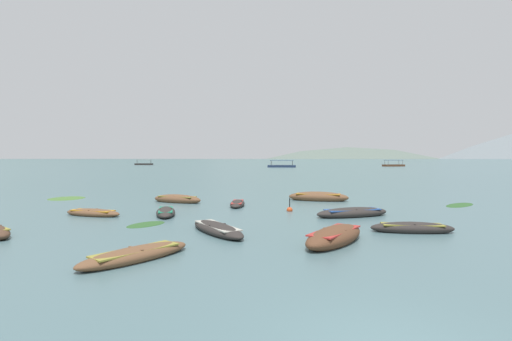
{
  "coord_description": "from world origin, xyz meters",
  "views": [
    {
      "loc": [
        -2.12,
        -6.05,
        3.24
      ],
      "look_at": [
        -3.21,
        47.9,
        1.39
      ],
      "focal_mm": 26.17,
      "sensor_mm": 36.0,
      "label": 1
    }
  ],
  "objects_px": {
    "rowboat_3": "(217,229)",
    "ferry_0": "(394,165)",
    "rowboat_7": "(177,199)",
    "ferry_2": "(282,166)",
    "rowboat_8": "(136,255)",
    "rowboat_6": "(412,228)",
    "rowboat_0": "(93,213)",
    "mooring_buoy": "(290,210)",
    "rowboat_5": "(237,204)",
    "rowboat_4": "(318,197)",
    "rowboat_1": "(352,213)",
    "rowboat_9": "(166,212)",
    "ferry_1": "(144,164)",
    "rowboat_10": "(335,236)"
  },
  "relations": [
    {
      "from": "rowboat_3",
      "to": "ferry_0",
      "type": "relative_size",
      "value": 0.47
    },
    {
      "from": "rowboat_7",
      "to": "ferry_2",
      "type": "height_order",
      "value": "ferry_2"
    },
    {
      "from": "rowboat_8",
      "to": "rowboat_6",
      "type": "bearing_deg",
      "value": 23.67
    },
    {
      "from": "rowboat_0",
      "to": "mooring_buoy",
      "type": "height_order",
      "value": "mooring_buoy"
    },
    {
      "from": "rowboat_0",
      "to": "rowboat_3",
      "type": "bearing_deg",
      "value": -31.36
    },
    {
      "from": "rowboat_5",
      "to": "rowboat_4",
      "type": "bearing_deg",
      "value": 28.42
    },
    {
      "from": "rowboat_6",
      "to": "mooring_buoy",
      "type": "xyz_separation_m",
      "value": [
        -4.89,
        6.22,
        -0.08
      ]
    },
    {
      "from": "rowboat_1",
      "to": "mooring_buoy",
      "type": "bearing_deg",
      "value": 150.15
    },
    {
      "from": "rowboat_6",
      "to": "ferry_2",
      "type": "xyz_separation_m",
      "value": [
        -0.27,
        110.03,
        0.27
      ]
    },
    {
      "from": "rowboat_7",
      "to": "rowboat_1",
      "type": "bearing_deg",
      "value": -29.34
    },
    {
      "from": "rowboat_3",
      "to": "ferry_2",
      "type": "relative_size",
      "value": 0.43
    },
    {
      "from": "rowboat_4",
      "to": "rowboat_9",
      "type": "bearing_deg",
      "value": -143.03
    },
    {
      "from": "rowboat_5",
      "to": "ferry_2",
      "type": "relative_size",
      "value": 0.35
    },
    {
      "from": "rowboat_4",
      "to": "ferry_2",
      "type": "height_order",
      "value": "ferry_2"
    },
    {
      "from": "rowboat_9",
      "to": "ferry_1",
      "type": "xyz_separation_m",
      "value": [
        -47.83,
        144.28,
        0.29
      ]
    },
    {
      "from": "ferry_2",
      "to": "ferry_1",
      "type": "bearing_deg",
      "value": 146.85
    },
    {
      "from": "rowboat_7",
      "to": "ferry_1",
      "type": "bearing_deg",
      "value": 108.8
    },
    {
      "from": "rowboat_4",
      "to": "ferry_1",
      "type": "distance_m",
      "value": 148.58
    },
    {
      "from": "rowboat_8",
      "to": "ferry_0",
      "type": "distance_m",
      "value": 138.89
    },
    {
      "from": "rowboat_9",
      "to": "ferry_2",
      "type": "distance_m",
      "value": 106.03
    },
    {
      "from": "rowboat_8",
      "to": "ferry_2",
      "type": "relative_size",
      "value": 0.39
    },
    {
      "from": "rowboat_7",
      "to": "rowboat_9",
      "type": "relative_size",
      "value": 1.12
    },
    {
      "from": "rowboat_4",
      "to": "mooring_buoy",
      "type": "relative_size",
      "value": 5.21
    },
    {
      "from": "rowboat_9",
      "to": "ferry_2",
      "type": "height_order",
      "value": "ferry_2"
    },
    {
      "from": "rowboat_10",
      "to": "ferry_2",
      "type": "distance_m",
      "value": 112.19
    },
    {
      "from": "rowboat_1",
      "to": "ferry_2",
      "type": "relative_size",
      "value": 0.46
    },
    {
      "from": "rowboat_9",
      "to": "ferry_0",
      "type": "height_order",
      "value": "ferry_0"
    },
    {
      "from": "rowboat_6",
      "to": "rowboat_8",
      "type": "xyz_separation_m",
      "value": [
        -10.52,
        -4.61,
        -0.01
      ]
    },
    {
      "from": "rowboat_4",
      "to": "rowboat_7",
      "type": "distance_m",
      "value": 10.5
    },
    {
      "from": "mooring_buoy",
      "to": "rowboat_8",
      "type": "bearing_deg",
      "value": -117.45
    },
    {
      "from": "rowboat_9",
      "to": "ferry_0",
      "type": "bearing_deg",
      "value": 65.58
    },
    {
      "from": "rowboat_7",
      "to": "rowboat_3",
      "type": "bearing_deg",
      "value": -68.61
    },
    {
      "from": "rowboat_4",
      "to": "rowboat_7",
      "type": "bearing_deg",
      "value": -172.67
    },
    {
      "from": "rowboat_0",
      "to": "ferry_0",
      "type": "bearing_deg",
      "value": 64.08
    },
    {
      "from": "rowboat_3",
      "to": "rowboat_9",
      "type": "xyz_separation_m",
      "value": [
        -3.54,
        4.97,
        -0.01
      ]
    },
    {
      "from": "ferry_2",
      "to": "mooring_buoy",
      "type": "xyz_separation_m",
      "value": [
        -4.62,
        -103.81,
        -0.35
      ]
    },
    {
      "from": "rowboat_1",
      "to": "rowboat_3",
      "type": "height_order",
      "value": "rowboat_1"
    },
    {
      "from": "rowboat_9",
      "to": "rowboat_6",
      "type": "bearing_deg",
      "value": -21.14
    },
    {
      "from": "rowboat_3",
      "to": "ferry_1",
      "type": "relative_size",
      "value": 0.52
    },
    {
      "from": "rowboat_4",
      "to": "rowboat_9",
      "type": "xyz_separation_m",
      "value": [
        -9.68,
        -7.29,
        -0.1
      ]
    },
    {
      "from": "rowboat_1",
      "to": "rowboat_4",
      "type": "distance_m",
      "value": 7.66
    },
    {
      "from": "rowboat_0",
      "to": "rowboat_8",
      "type": "height_order",
      "value": "rowboat_8"
    },
    {
      "from": "rowboat_4",
      "to": "mooring_buoy",
      "type": "distance_m",
      "value": 6.26
    },
    {
      "from": "rowboat_0",
      "to": "rowboat_1",
      "type": "bearing_deg",
      "value": 0.17
    },
    {
      "from": "ferry_0",
      "to": "ferry_2",
      "type": "bearing_deg",
      "value": -161.87
    },
    {
      "from": "rowboat_5",
      "to": "ferry_0",
      "type": "relative_size",
      "value": 0.38
    },
    {
      "from": "rowboat_1",
      "to": "rowboat_8",
      "type": "bearing_deg",
      "value": -135.11
    },
    {
      "from": "rowboat_0",
      "to": "mooring_buoy",
      "type": "bearing_deg",
      "value": 9.96
    },
    {
      "from": "rowboat_1",
      "to": "rowboat_9",
      "type": "bearing_deg",
      "value": 178.16
    },
    {
      "from": "rowboat_0",
      "to": "rowboat_8",
      "type": "xyz_separation_m",
      "value": [
        5.49,
        -8.88,
        0.01
      ]
    }
  ]
}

